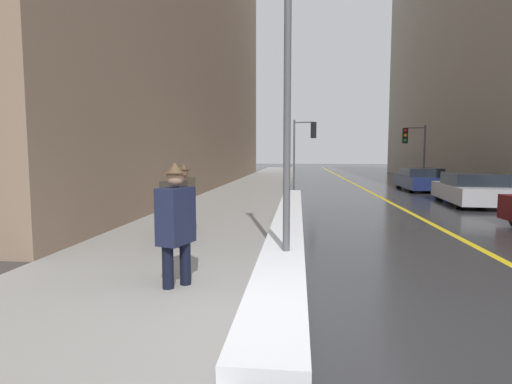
{
  "coord_description": "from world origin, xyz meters",
  "views": [
    {
      "loc": [
        0.47,
        -4.21,
        1.82
      ],
      "look_at": [
        -0.4,
        4.0,
        1.05
      ],
      "focal_mm": 28.0,
      "sensor_mm": 36.0,
      "label": 1
    }
  ],
  "objects_px": {
    "parked_car_silver": "(472,189)",
    "pedestrian_in_fedora": "(184,196)",
    "pedestrian_in_glasses": "(176,220)",
    "traffic_light_far": "(412,142)",
    "lamp_post": "(288,62)",
    "parked_car_navy": "(420,179)",
    "pedestrian_nearside": "(175,205)",
    "traffic_light_near": "(306,138)"
  },
  "relations": [
    {
      "from": "traffic_light_far",
      "to": "parked_car_silver",
      "type": "relative_size",
      "value": 0.83
    },
    {
      "from": "traffic_light_far",
      "to": "pedestrian_in_glasses",
      "type": "relative_size",
      "value": 2.06
    },
    {
      "from": "lamp_post",
      "to": "pedestrian_nearside",
      "type": "distance_m",
      "value": 3.37
    },
    {
      "from": "pedestrian_in_glasses",
      "to": "traffic_light_far",
      "type": "bearing_deg",
      "value": 174.14
    },
    {
      "from": "pedestrian_in_fedora",
      "to": "lamp_post",
      "type": "bearing_deg",
      "value": 67.0
    },
    {
      "from": "parked_car_silver",
      "to": "pedestrian_in_fedora",
      "type": "bearing_deg",
      "value": 131.58
    },
    {
      "from": "parked_car_silver",
      "to": "pedestrian_nearside",
      "type": "bearing_deg",
      "value": 137.0
    },
    {
      "from": "traffic_light_far",
      "to": "pedestrian_in_fedora",
      "type": "bearing_deg",
      "value": 65.03
    },
    {
      "from": "pedestrian_in_glasses",
      "to": "parked_car_navy",
      "type": "height_order",
      "value": "pedestrian_in_glasses"
    },
    {
      "from": "traffic_light_far",
      "to": "parked_car_navy",
      "type": "height_order",
      "value": "traffic_light_far"
    },
    {
      "from": "traffic_light_near",
      "to": "parked_car_navy",
      "type": "distance_m",
      "value": 6.48
    },
    {
      "from": "lamp_post",
      "to": "parked_car_navy",
      "type": "bearing_deg",
      "value": 66.28
    },
    {
      "from": "parked_car_navy",
      "to": "parked_car_silver",
      "type": "bearing_deg",
      "value": -177.68
    },
    {
      "from": "lamp_post",
      "to": "traffic_light_near",
      "type": "xyz_separation_m",
      "value": [
        0.61,
        16.37,
        -0.56
      ]
    },
    {
      "from": "pedestrian_in_glasses",
      "to": "parked_car_silver",
      "type": "distance_m",
      "value": 12.88
    },
    {
      "from": "pedestrian_in_glasses",
      "to": "pedestrian_nearside",
      "type": "height_order",
      "value": "pedestrian_in_glasses"
    },
    {
      "from": "lamp_post",
      "to": "traffic_light_near",
      "type": "relative_size",
      "value": 1.48
    },
    {
      "from": "pedestrian_in_glasses",
      "to": "parked_car_silver",
      "type": "xyz_separation_m",
      "value": [
        7.99,
        10.1,
        -0.38
      ]
    },
    {
      "from": "pedestrian_nearside",
      "to": "lamp_post",
      "type": "bearing_deg",
      "value": 88.21
    },
    {
      "from": "lamp_post",
      "to": "parked_car_navy",
      "type": "height_order",
      "value": "lamp_post"
    },
    {
      "from": "lamp_post",
      "to": "pedestrian_nearside",
      "type": "height_order",
      "value": "lamp_post"
    },
    {
      "from": "pedestrian_in_fedora",
      "to": "parked_car_silver",
      "type": "bearing_deg",
      "value": 144.24
    },
    {
      "from": "pedestrian_in_glasses",
      "to": "lamp_post",
      "type": "bearing_deg",
      "value": 152.35
    },
    {
      "from": "pedestrian_nearside",
      "to": "parked_car_navy",
      "type": "bearing_deg",
      "value": 165.74
    },
    {
      "from": "traffic_light_near",
      "to": "traffic_light_far",
      "type": "relative_size",
      "value": 1.08
    },
    {
      "from": "traffic_light_far",
      "to": "pedestrian_in_fedora",
      "type": "height_order",
      "value": "traffic_light_far"
    },
    {
      "from": "lamp_post",
      "to": "pedestrian_in_fedora",
      "type": "distance_m",
      "value": 3.94
    },
    {
      "from": "pedestrian_in_glasses",
      "to": "pedestrian_nearside",
      "type": "relative_size",
      "value": 1.1
    },
    {
      "from": "traffic_light_far",
      "to": "pedestrian_nearside",
      "type": "height_order",
      "value": "traffic_light_far"
    },
    {
      "from": "lamp_post",
      "to": "parked_car_navy",
      "type": "relative_size",
      "value": 1.24
    },
    {
      "from": "parked_car_silver",
      "to": "traffic_light_far",
      "type": "bearing_deg",
      "value": 3.02
    },
    {
      "from": "traffic_light_far",
      "to": "pedestrian_in_fedora",
      "type": "xyz_separation_m",
      "value": [
        -9.18,
        -15.69,
        -1.67
      ]
    },
    {
      "from": "traffic_light_near",
      "to": "pedestrian_in_glasses",
      "type": "bearing_deg",
      "value": -87.28
    },
    {
      "from": "parked_car_silver",
      "to": "parked_car_navy",
      "type": "xyz_separation_m",
      "value": [
        -0.05,
        6.11,
        -0.0
      ]
    },
    {
      "from": "pedestrian_in_glasses",
      "to": "pedestrian_nearside",
      "type": "bearing_deg",
      "value": -144.44
    },
    {
      "from": "traffic_light_far",
      "to": "parked_car_navy",
      "type": "distance_m",
      "value": 3.58
    },
    {
      "from": "lamp_post",
      "to": "pedestrian_in_fedora",
      "type": "xyz_separation_m",
      "value": [
        -2.36,
        2.01,
        -2.43
      ]
    },
    {
      "from": "pedestrian_in_glasses",
      "to": "traffic_light_near",
      "type": "bearing_deg",
      "value": -169.11
    },
    {
      "from": "pedestrian_in_glasses",
      "to": "pedestrian_in_fedora",
      "type": "height_order",
      "value": "pedestrian_in_glasses"
    },
    {
      "from": "lamp_post",
      "to": "pedestrian_in_fedora",
      "type": "height_order",
      "value": "lamp_post"
    },
    {
      "from": "lamp_post",
      "to": "pedestrian_in_fedora",
      "type": "bearing_deg",
      "value": 139.49
    },
    {
      "from": "traffic_light_far",
      "to": "pedestrian_nearside",
      "type": "xyz_separation_m",
      "value": [
        -9.0,
        -16.94,
        -1.7
      ]
    }
  ]
}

